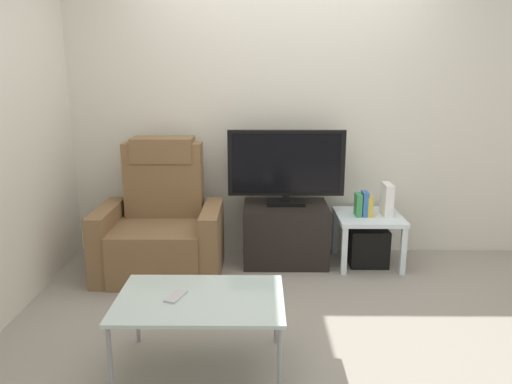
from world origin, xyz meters
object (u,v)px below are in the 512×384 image
(book_rightmost, at_px, (369,206))
(game_console, at_px, (387,199))
(coffee_table, at_px, (200,302))
(tv_stand, at_px, (285,233))
(subwoofer_box, at_px, (367,245))
(book_middle, at_px, (365,204))
(cell_phone, at_px, (176,296))
(recliner_armchair, at_px, (161,228))
(book_leftmost, at_px, (358,205))
(television, at_px, (286,166))
(side_table, at_px, (369,222))

(book_rightmost, distance_m, game_console, 0.16)
(game_console, distance_m, coffee_table, 2.10)
(tv_stand, xyz_separation_m, game_console, (0.85, -0.02, 0.31))
(subwoofer_box, height_order, coffee_table, coffee_table)
(tv_stand, xyz_separation_m, book_middle, (0.66, -0.05, 0.28))
(cell_phone, bearing_deg, coffee_table, 17.55)
(recliner_armchair, relative_size, subwoofer_box, 3.38)
(subwoofer_box, distance_m, game_console, 0.43)
(game_console, relative_size, coffee_table, 0.30)
(recliner_armchair, xyz_separation_m, book_rightmost, (1.72, 0.15, 0.14))
(coffee_table, bearing_deg, book_leftmost, 53.27)
(tv_stand, xyz_separation_m, television, (0.00, 0.02, 0.59))
(game_console, xyz_separation_m, cell_phone, (-1.52, -1.56, -0.13))
(tv_stand, relative_size, book_rightmost, 4.22)
(subwoofer_box, bearing_deg, recliner_armchair, -174.22)
(subwoofer_box, xyz_separation_m, game_console, (0.15, 0.01, 0.41))
(recliner_armchair, xyz_separation_m, book_leftmost, (1.63, 0.15, 0.15))
(game_console, bearing_deg, book_middle, -171.06)
(coffee_table, relative_size, cell_phone, 6.00)
(tv_stand, height_order, side_table, tv_stand)
(book_rightmost, bearing_deg, television, 173.90)
(side_table, xyz_separation_m, book_middle, (-0.05, -0.02, 0.17))
(recliner_armchair, bearing_deg, game_console, 9.23)
(game_console, bearing_deg, coffee_table, -131.63)
(book_leftmost, xyz_separation_m, game_console, (0.24, 0.03, 0.04))
(recliner_armchair, distance_m, cell_phone, 1.42)
(tv_stand, bearing_deg, game_console, -1.68)
(book_rightmost, relative_size, game_console, 0.63)
(subwoofer_box, bearing_deg, side_table, 0.00)
(coffee_table, xyz_separation_m, cell_phone, (-0.13, 0.00, 0.03))
(tv_stand, relative_size, cell_phone, 4.73)
(television, xyz_separation_m, subwoofer_box, (0.70, -0.05, -0.68))
(coffee_table, bearing_deg, television, 71.38)
(side_table, height_order, book_rightmost, book_rightmost)
(tv_stand, bearing_deg, book_middle, -4.78)
(recliner_armchair, relative_size, cell_phone, 7.20)
(subwoofer_box, height_order, book_middle, book_middle)
(recliner_armchair, relative_size, book_middle, 5.29)
(book_middle, bearing_deg, side_table, 23.64)
(tv_stand, height_order, television, television)
(recliner_armchair, distance_m, coffee_table, 1.46)
(side_table, distance_m, game_console, 0.25)
(recliner_armchair, height_order, cell_phone, recliner_armchair)
(book_leftmost, height_order, coffee_table, book_leftmost)
(side_table, distance_m, book_rightmost, 0.15)
(side_table, relative_size, game_console, 2.03)
(book_leftmost, bearing_deg, tv_stand, 174.80)
(tv_stand, bearing_deg, book_rightmost, -4.52)
(game_console, relative_size, cell_phone, 1.78)
(book_middle, bearing_deg, coffee_table, -128.01)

